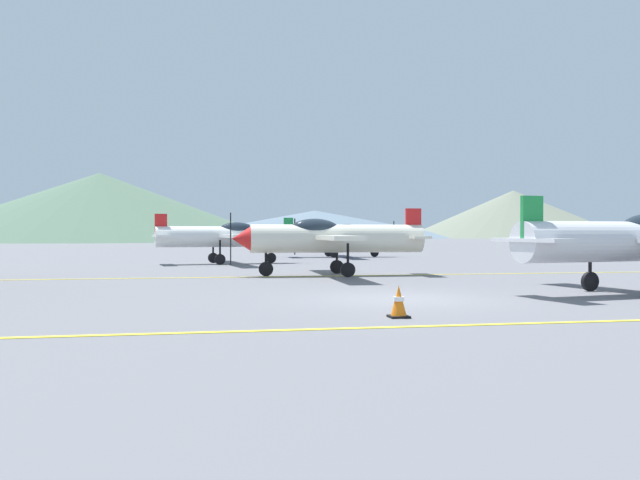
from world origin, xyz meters
name	(u,v)px	position (x,y,z in m)	size (l,w,h in m)	color
ground_plane	(399,299)	(0.00, 0.00, 0.00)	(400.00, 400.00, 0.00)	slate
apron_line_near	(481,325)	(0.00, -4.56, 0.01)	(80.00, 0.16, 0.01)	yellow
apron_line_far	(327,276)	(0.00, 8.25, 0.01)	(80.00, 0.16, 0.01)	yellow
airplane_near	(633,240)	(6.18, 0.09, 1.36)	(7.04, 8.06, 2.41)	silver
airplane_mid	(330,237)	(0.15, 8.55, 1.36)	(6.96, 8.03, 2.41)	silver
airplane_far	(226,236)	(-3.00, 18.29, 1.36)	(7.03, 8.07, 2.41)	white
airplane_back	(338,235)	(4.28, 25.71, 1.36)	(6.98, 8.04, 2.41)	#33478C
traffic_cone_front	(399,302)	(-1.06, -3.34, 0.29)	(0.36, 0.36, 0.59)	black
hill_centerleft	(100,207)	(-20.21, 112.03, 6.03)	(65.66, 65.66, 12.06)	#4C6651
hill_centerright	(315,224)	(27.79, 159.38, 3.52)	(77.44, 77.44, 7.03)	slate
hill_right	(513,214)	(77.01, 146.68, 6.05)	(55.42, 55.42, 12.09)	slate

